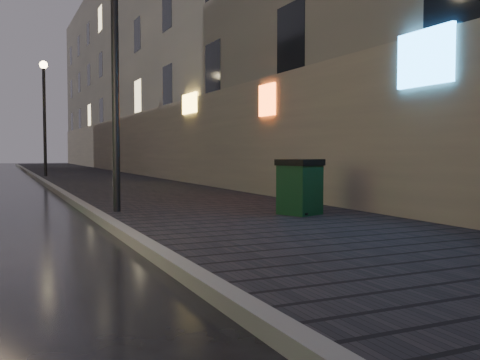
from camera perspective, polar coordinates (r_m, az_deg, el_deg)
name	(u,v)px	position (r m, az deg, el deg)	size (l,w,h in m)	color
ground	(33,326)	(4.36, -21.25, -14.34)	(120.00, 120.00, 0.00)	black
sidewalk	(95,178)	(25.52, -15.24, 0.23)	(4.60, 58.00, 0.15)	black
curb	(39,179)	(25.25, -20.63, 0.11)	(0.20, 58.00, 0.15)	slate
building_near	(140,56)	(30.51, -10.58, 12.84)	(1.80, 50.00, 13.00)	#605B54
lamp_near	(115,34)	(10.60, -13.22, 14.97)	(0.36, 0.36, 5.28)	black
lamp_far	(44,104)	(26.33, -20.15, 7.67)	(0.36, 0.36, 5.28)	black
trash_bin	(300,186)	(9.71, 6.39, -0.69)	(0.84, 0.84, 1.00)	black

